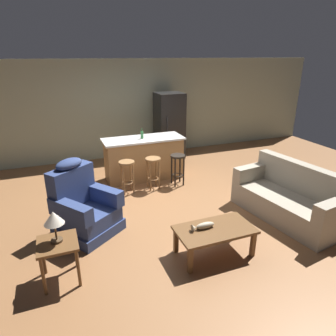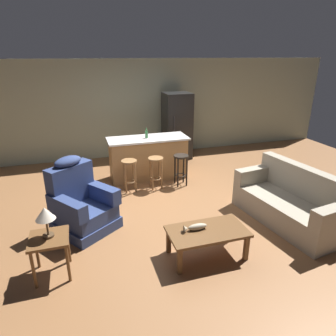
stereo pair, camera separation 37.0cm
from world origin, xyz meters
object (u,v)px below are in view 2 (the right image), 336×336
object	(u,v)px
bar_stool_middle	(156,167)
bar_stool_right	(181,164)
fish_figurine	(195,227)
recliner_near_lamp	(81,205)
end_table	(50,244)
table_lamp	(45,215)
bar_stool_left	(129,170)
couch	(291,203)
refrigerator	(177,126)
kitchen_island	(148,158)
bottle_tall_green	(146,134)
coffee_table	(207,234)

from	to	relation	value
bar_stool_middle	bar_stool_right	distance (m)	0.56
fish_figurine	recliner_near_lamp	world-z (taller)	recliner_near_lamp
recliner_near_lamp	end_table	world-z (taller)	recliner_near_lamp
table_lamp	bar_stool_left	xyz separation A→B (m)	(1.42, 2.21, -0.40)
couch	bar_stool_right	world-z (taller)	couch
couch	table_lamp	bearing A→B (deg)	-5.11
end_table	refrigerator	xyz separation A→B (m)	(3.08, 4.06, 0.42)
bar_stool_right	end_table	bearing A→B (deg)	-138.85
kitchen_island	bottle_tall_green	distance (m)	0.56
recliner_near_lamp	bar_stool_right	size ratio (longest dim) A/B	1.76
recliner_near_lamp	bar_stool_middle	xyz separation A→B (m)	(1.57, 1.18, 0.05)
fish_figurine	coffee_table	bearing A→B (deg)	-18.73
fish_figurine	couch	xyz separation A→B (m)	(1.91, 0.41, -0.12)
bar_stool_middle	coffee_table	bearing A→B (deg)	-88.15
bar_stool_middle	kitchen_island	bearing A→B (deg)	91.03
coffee_table	refrigerator	distance (m)	4.44
kitchen_island	bar_stool_middle	bearing A→B (deg)	-88.97
kitchen_island	bar_stool_left	size ratio (longest dim) A/B	2.65
bar_stool_right	bottle_tall_green	size ratio (longest dim) A/B	2.97
recliner_near_lamp	bar_stool_middle	world-z (taller)	recliner_near_lamp
recliner_near_lamp	refrigerator	bearing A→B (deg)	102.53
coffee_table	couch	distance (m)	1.81
kitchen_island	refrigerator	xyz separation A→B (m)	(1.10, 1.20, 0.40)
fish_figurine	bottle_tall_green	size ratio (longest dim) A/B	1.48
coffee_table	table_lamp	xyz separation A→B (m)	(-2.06, 0.26, 0.50)
bar_stool_right	recliner_near_lamp	bearing A→B (deg)	-151.04
recliner_near_lamp	bar_stool_right	xyz separation A→B (m)	(2.13, 1.18, 0.05)
table_lamp	bottle_tall_green	size ratio (longest dim) A/B	1.79
kitchen_island	bar_stool_left	xyz separation A→B (m)	(-0.55, -0.63, -0.01)
recliner_near_lamp	end_table	bearing A→B (deg)	-57.76
end_table	coffee_table	bearing A→B (deg)	-6.59
fish_figurine	table_lamp	distance (m)	1.96
fish_figurine	bar_stool_left	world-z (taller)	bar_stool_left
recliner_near_lamp	kitchen_island	bearing A→B (deg)	103.31
table_lamp	kitchen_island	size ratio (longest dim) A/B	0.23
coffee_table	kitchen_island	bearing A→B (deg)	91.69
fish_figurine	refrigerator	world-z (taller)	refrigerator
end_table	kitchen_island	bearing A→B (deg)	55.35
bar_stool_middle	bottle_tall_green	xyz separation A→B (m)	(-0.04, 0.62, 0.56)
couch	bar_stool_middle	world-z (taller)	couch
bar_stool_middle	recliner_near_lamp	bearing A→B (deg)	-143.06
end_table	bar_stool_right	distance (m)	3.38
bar_stool_middle	refrigerator	size ratio (longest dim) A/B	0.39
recliner_near_lamp	bar_stool_left	distance (m)	1.55
table_lamp	bar_stool_right	world-z (taller)	table_lamp
recliner_near_lamp	bar_stool_left	bearing A→B (deg)	103.56
bottle_tall_green	refrigerator	bearing A→B (deg)	46.98
fish_figurine	recliner_near_lamp	distance (m)	1.93
table_lamp	bar_stool_left	world-z (taller)	table_lamp
table_lamp	refrigerator	bearing A→B (deg)	52.67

